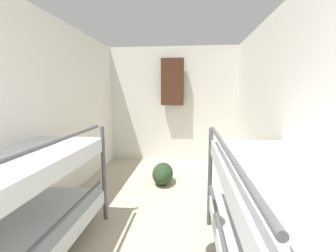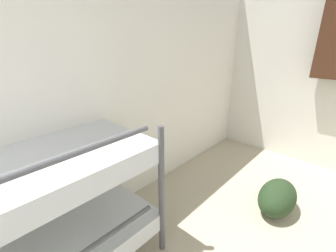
% 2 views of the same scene
% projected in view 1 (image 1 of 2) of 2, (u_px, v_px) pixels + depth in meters
% --- Properties ---
extents(wall_left, '(0.06, 4.88, 2.30)m').
position_uv_depth(wall_left, '(31.00, 116.00, 2.34)').
color(wall_left, silver).
rests_on(wall_left, ground_plane).
extents(wall_right, '(0.06, 4.88, 2.30)m').
position_uv_depth(wall_right, '(292.00, 119.00, 2.09)').
color(wall_right, silver).
rests_on(wall_right, ground_plane).
extents(wall_back, '(2.67, 0.06, 2.30)m').
position_uv_depth(wall_back, '(173.00, 105.00, 4.59)').
color(wall_back, silver).
rests_on(wall_back, ground_plane).
extents(bunk_stack_right_near, '(0.73, 1.92, 1.08)m').
position_uv_depth(bunk_stack_right_near, '(286.00, 237.00, 1.29)').
color(bunk_stack_right_near, '#4C4C51').
rests_on(bunk_stack_right_near, ground_plane).
extents(duffel_bag, '(0.32, 0.50, 0.32)m').
position_uv_depth(duffel_bag, '(163.00, 173.00, 3.46)').
color(duffel_bag, '#23381E').
rests_on(duffel_bag, ground_plane).
extents(hanging_coat, '(0.44, 0.12, 0.90)m').
position_uv_depth(hanging_coat, '(172.00, 82.00, 4.38)').
color(hanging_coat, '#472819').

